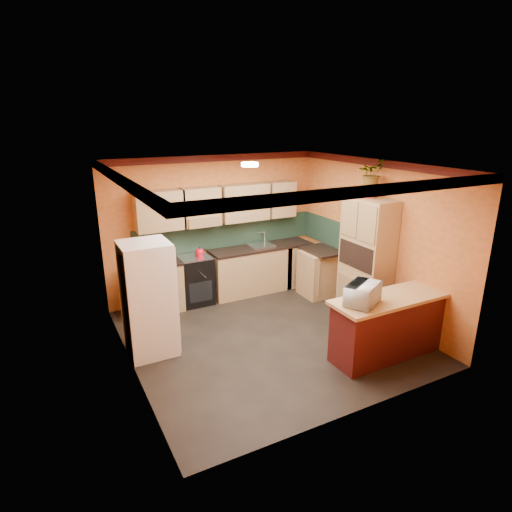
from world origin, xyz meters
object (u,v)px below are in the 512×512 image
at_px(pantry, 366,260).
at_px(microwave, 363,294).
at_px(base_cabinets_back, 226,275).
at_px(stove, 195,280).
at_px(breakfast_bar, 390,327).
at_px(fridge, 148,299).

relative_size(pantry, microwave, 4.00).
distance_m(base_cabinets_back, stove, 0.63).
bearing_deg(base_cabinets_back, breakfast_bar, -67.92).
bearing_deg(stove, breakfast_bar, -58.70).
xyz_separation_m(breakfast_bar, microwave, (-0.58, 0.00, 0.64)).
xyz_separation_m(pantry, microwave, (-1.10, -1.18, 0.03)).
bearing_deg(fridge, pantry, -8.24).
bearing_deg(fridge, microwave, -34.19).
distance_m(stove, breakfast_bar, 3.61).
relative_size(fridge, breakfast_bar, 0.94).
bearing_deg(stove, base_cabinets_back, 0.00).
relative_size(stove, microwave, 1.73).
xyz_separation_m(base_cabinets_back, stove, (-0.62, -0.00, 0.02)).
distance_m(base_cabinets_back, pantry, 2.68).
height_order(base_cabinets_back, microwave, microwave).
height_order(pantry, microwave, pantry).
distance_m(base_cabinets_back, fridge, 2.33).
distance_m(fridge, breakfast_bar, 3.54).
bearing_deg(base_cabinets_back, fridge, -142.63).
relative_size(stove, pantry, 0.43).
xyz_separation_m(stove, breakfast_bar, (1.88, -3.09, -0.02)).
xyz_separation_m(base_cabinets_back, fridge, (-1.82, -1.39, 0.41)).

